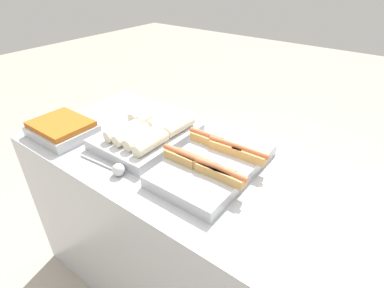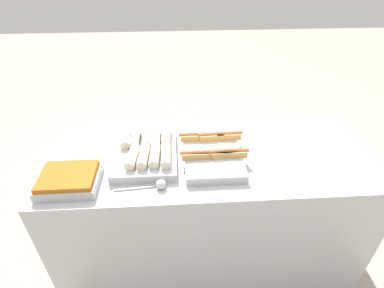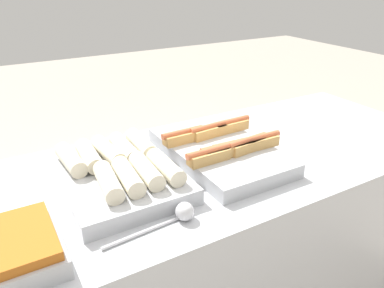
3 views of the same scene
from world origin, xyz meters
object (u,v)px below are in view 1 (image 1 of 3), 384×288
at_px(serving_spoon_near, 115,169).
at_px(serving_spoon_far, 193,121).
at_px(tray_hotdogs, 214,163).
at_px(tray_side_front, 62,129).
at_px(tray_wraps, 148,133).

height_order(serving_spoon_near, serving_spoon_far, same).
relative_size(tray_hotdogs, tray_side_front, 1.77).
bearing_deg(tray_side_front, tray_hotdogs, 15.19).
relative_size(serving_spoon_near, serving_spoon_far, 0.97).
distance_m(serving_spoon_near, serving_spoon_far, 0.51).
distance_m(tray_wraps, tray_side_front, 0.42).
xyz_separation_m(tray_wraps, serving_spoon_far, (0.07, 0.25, -0.02)).
bearing_deg(tray_hotdogs, tray_wraps, 178.63).
bearing_deg(tray_side_front, tray_wraps, 29.65).
bearing_deg(serving_spoon_near, tray_wraps, 104.97).
distance_m(tray_wraps, serving_spoon_near, 0.27).
bearing_deg(serving_spoon_far, tray_hotdogs, -40.99).
bearing_deg(tray_side_front, serving_spoon_far, 46.29).
bearing_deg(tray_wraps, serving_spoon_far, 73.99).
distance_m(tray_side_front, serving_spoon_far, 0.63).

